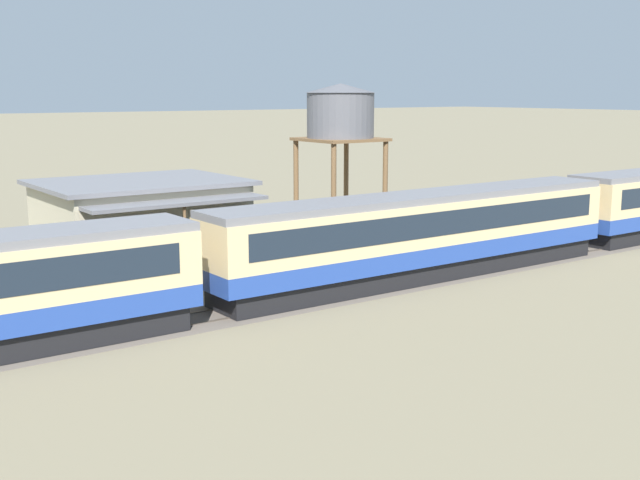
# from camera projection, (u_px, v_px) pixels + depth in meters

# --- Properties ---
(ground_plane) EXTENTS (600.00, 600.00, 0.00)m
(ground_plane) POSITION_uv_depth(u_px,v_px,m) (564.00, 253.00, 42.41)
(ground_plane) COLOR #7A7056
(passenger_train) EXTENTS (90.89, 3.01, 3.91)m
(passenger_train) POSITION_uv_depth(u_px,v_px,m) (202.00, 261.00, 29.96)
(passenger_train) COLOR #234293
(passenger_train) RESTS_ON ground_plane
(railway_track) EXTENTS (145.43, 3.60, 0.04)m
(railway_track) POSITION_uv_depth(u_px,v_px,m) (231.00, 312.00, 31.02)
(railway_track) COLOR #665B51
(railway_track) RESTS_ON ground_plane
(station_building) EXTENTS (9.19, 8.61, 4.31)m
(station_building) POSITION_uv_depth(u_px,v_px,m) (141.00, 225.00, 38.07)
(station_building) COLOR #BCB293
(station_building) RESTS_ON ground_plane
(water_tower) EXTENTS (3.99, 3.99, 8.85)m
(water_tower) POSITION_uv_depth(u_px,v_px,m) (341.00, 116.00, 43.27)
(water_tower) COLOR brown
(water_tower) RESTS_ON ground_plane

